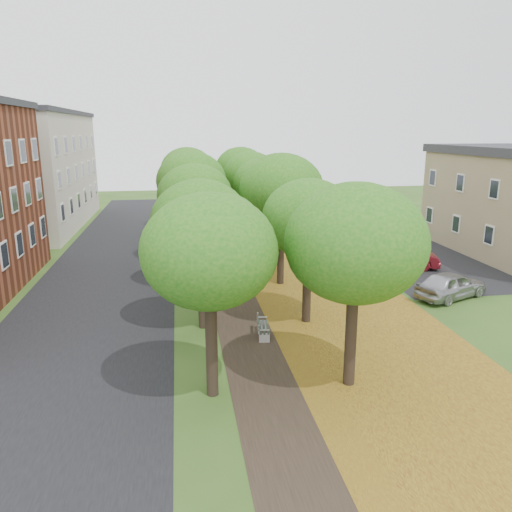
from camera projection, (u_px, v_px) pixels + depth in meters
name	position (u px, v px, depth m)	size (l,w,h in m)	color
ground	(276.00, 389.00, 17.23)	(120.00, 120.00, 0.00)	#2D4C19
street_asphalt	(109.00, 276.00, 30.47)	(8.00, 70.00, 0.01)	black
footpath	(231.00, 271.00, 31.60)	(3.20, 70.00, 0.01)	black
leaf_verge	(307.00, 268.00, 32.35)	(7.50, 70.00, 0.01)	olive
parking_lot	(423.00, 259.00, 34.58)	(9.00, 16.00, 0.01)	black
tree_row_west	(193.00, 192.00, 30.02)	(4.37, 34.37, 6.94)	black
tree_row_east	(271.00, 191.00, 30.74)	(4.37, 34.37, 6.94)	black
building_cream	(22.00, 170.00, 45.01)	(10.30, 20.30, 10.40)	beige
bench	(262.00, 327.00, 21.62)	(0.67, 1.67, 0.77)	#2C372F
car_silver	(451.00, 285.00, 26.38)	(1.73, 4.29, 1.46)	#A6A6AA
car_red	(401.00, 256.00, 32.20)	(1.63, 4.68, 1.54)	maroon
car_grey	(376.00, 244.00, 36.21)	(1.81, 4.45, 1.29)	#303034
car_white	(380.00, 241.00, 37.17)	(2.12, 4.59, 1.27)	silver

